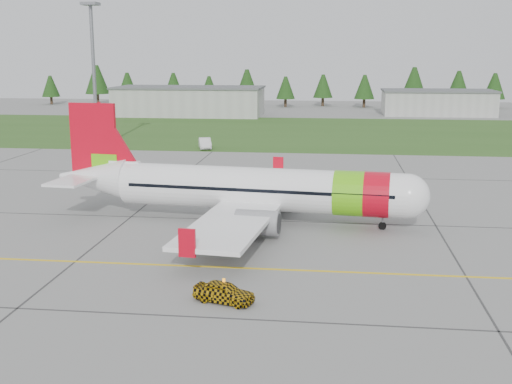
# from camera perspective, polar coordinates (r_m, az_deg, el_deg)

# --- Properties ---
(ground) EXTENTS (320.00, 320.00, 0.00)m
(ground) POSITION_cam_1_polar(r_m,az_deg,el_deg) (33.43, 3.57, -11.45)
(ground) COLOR gray
(ground) RESTS_ON ground
(aircraft) EXTENTS (31.01, 28.75, 9.40)m
(aircraft) POSITION_cam_1_polar(r_m,az_deg,el_deg) (51.74, -0.42, 0.26)
(aircraft) COLOR white
(aircraft) RESTS_ON ground
(follow_me_car) EXTENTS (1.53, 1.67, 3.45)m
(follow_me_car) POSITION_cam_1_polar(r_m,az_deg,el_deg) (35.28, -2.89, -7.14)
(follow_me_car) COLOR #D4A10B
(follow_me_car) RESTS_ON ground
(service_van) EXTENTS (1.99, 1.93, 4.72)m
(service_van) POSITION_cam_1_polar(r_m,az_deg,el_deg) (92.95, -4.58, 5.30)
(service_van) COLOR silver
(service_van) RESTS_ON ground
(grass_strip) EXTENTS (320.00, 50.00, 0.03)m
(grass_strip) POSITION_cam_1_polar(r_m,az_deg,el_deg) (113.40, 5.95, 5.32)
(grass_strip) COLOR #30561E
(grass_strip) RESTS_ON ground
(taxi_guideline) EXTENTS (120.00, 0.25, 0.02)m
(taxi_guideline) POSITION_cam_1_polar(r_m,az_deg,el_deg) (40.88, 4.22, -6.96)
(taxi_guideline) COLOR gold
(taxi_guideline) RESTS_ON ground
(hangar_west) EXTENTS (32.00, 14.00, 6.00)m
(hangar_west) POSITION_cam_1_polar(r_m,az_deg,el_deg) (144.48, -5.93, 7.97)
(hangar_west) COLOR #A8A8A3
(hangar_west) RESTS_ON ground
(hangar_east) EXTENTS (24.00, 12.00, 5.20)m
(hangar_east) POSITION_cam_1_polar(r_m,az_deg,el_deg) (150.82, 15.82, 7.60)
(hangar_east) COLOR #A8A8A3
(hangar_east) RESTS_ON ground
(floodlight_mast) EXTENTS (0.50, 0.50, 20.00)m
(floodlight_mast) POSITION_cam_1_polar(r_m,az_deg,el_deg) (94.81, -14.19, 9.75)
(floodlight_mast) COLOR slate
(floodlight_mast) RESTS_ON ground
(treeline) EXTENTS (160.00, 8.00, 10.00)m
(treeline) POSITION_cam_1_polar(r_m,az_deg,el_deg) (168.82, 6.30, 9.23)
(treeline) COLOR #1C3F14
(treeline) RESTS_ON ground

